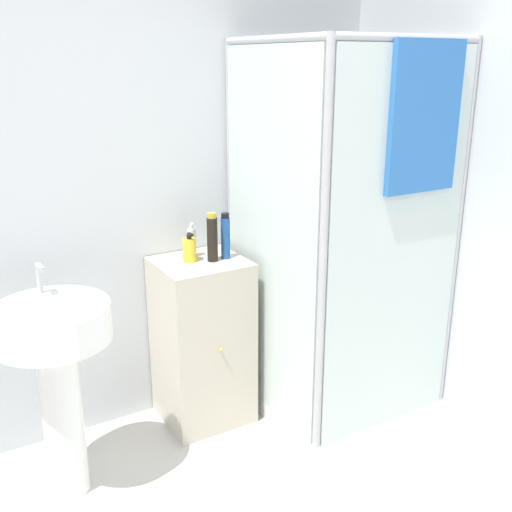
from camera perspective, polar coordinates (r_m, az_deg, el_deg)
The scene contains 8 objects.
wall_back at distance 2.87m, azimuth -18.07°, elevation 6.22°, with size 6.40×0.06×2.50m, color silver.
shower_enclosure at distance 3.12m, azimuth 7.76°, elevation -5.71°, with size 0.84×0.87×1.90m.
vanity_cabinet at distance 3.10m, azimuth -5.13°, elevation -8.09°, with size 0.43×0.41×0.87m.
sink at distance 2.61m, azimuth -18.50°, elevation -9.39°, with size 0.47×0.47×1.00m.
soap_dispenser at distance 2.91m, azimuth -6.36°, elevation 0.61°, with size 0.07×0.07×0.15m.
shampoo_bottle_tall_black at distance 2.89m, azimuth -4.19°, elevation 1.74°, with size 0.05×0.05×0.24m.
shampoo_bottle_blue at distance 2.93m, azimuth -2.93°, elevation 1.87°, with size 0.05×0.05×0.23m.
lotion_bottle_white at distance 2.98m, azimuth -6.14°, elevation 1.29°, with size 0.04×0.04×0.17m.
Camera 1 is at (-0.61, -1.05, 1.80)m, focal length 42.00 mm.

